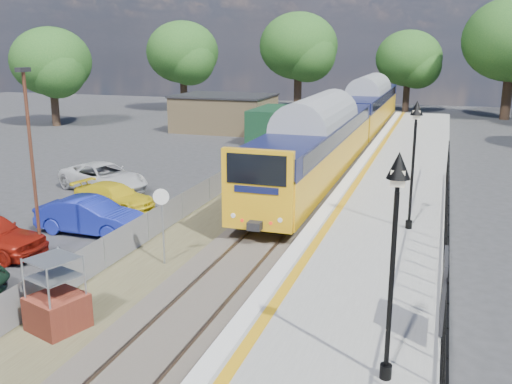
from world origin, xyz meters
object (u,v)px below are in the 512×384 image
at_px(train, 349,119).
at_px(car_blue, 90,216).
at_px(victorian_lamp_south, 396,215).
at_px(carpark_lamp, 31,151).
at_px(speed_sign, 162,214).
at_px(car_yellow, 114,197).
at_px(victorian_lamp_north, 415,135).
at_px(brick_plinth, 56,296).
at_px(car_white, 104,177).

height_order(train, car_blue, train).
distance_m(victorian_lamp_south, carpark_lamp, 13.85).
bearing_deg(speed_sign, car_yellow, 116.98).
bearing_deg(car_blue, car_yellow, 16.78).
relative_size(victorian_lamp_south, carpark_lamp, 0.69).
distance_m(victorian_lamp_north, brick_plinth, 12.72).
xyz_separation_m(brick_plinth, car_white, (-7.13, 13.26, -0.28)).
bearing_deg(train, car_blue, -108.39).
bearing_deg(brick_plinth, car_blue, 118.04).
height_order(speed_sign, car_white, speed_sign).
distance_m(victorian_lamp_south, brick_plinth, 9.25).
relative_size(train, carpark_lamp, 6.17).
bearing_deg(victorian_lamp_south, victorian_lamp_north, 91.15).
xyz_separation_m(brick_plinth, car_blue, (-3.82, 7.18, -0.27)).
relative_size(victorian_lamp_north, car_white, 0.90).
distance_m(carpark_lamp, car_white, 9.77).
relative_size(victorian_lamp_south, train, 0.11).
bearing_deg(car_white, carpark_lamp, -140.63).
height_order(brick_plinth, speed_sign, speed_sign).
distance_m(train, car_yellow, 19.23).
bearing_deg(car_yellow, speed_sign, -124.57).
xyz_separation_m(car_yellow, car_white, (-2.35, 2.80, 0.11)).
bearing_deg(car_white, victorian_lamp_south, -111.86).
xyz_separation_m(carpark_lamp, car_blue, (0.30, 2.68, -3.08)).
xyz_separation_m(victorian_lamp_south, victorian_lamp_north, (-0.20, 10.00, 0.00)).
xyz_separation_m(train, carpark_lamp, (-7.19, -23.43, 1.46)).
height_order(victorian_lamp_south, carpark_lamp, carpark_lamp).
xyz_separation_m(carpark_lamp, car_yellow, (-0.66, 5.96, -3.20)).
bearing_deg(speed_sign, train, 66.38).
distance_m(victorian_lamp_south, car_yellow, 17.99).
height_order(train, car_yellow, train).
distance_m(brick_plinth, speed_sign, 5.11).
xyz_separation_m(victorian_lamp_south, train, (-5.50, 28.95, -1.96)).
xyz_separation_m(victorian_lamp_north, car_white, (-15.50, 4.28, -3.58)).
distance_m(speed_sign, carpark_lamp, 5.08).
height_order(victorian_lamp_north, car_yellow, victorian_lamp_north).
height_order(victorian_lamp_north, car_white, victorian_lamp_north).
distance_m(brick_plinth, car_blue, 8.14).
bearing_deg(carpark_lamp, victorian_lamp_south, -23.48).
bearing_deg(car_blue, carpark_lamp, 174.32).
bearing_deg(car_white, brick_plinth, -131.32).
xyz_separation_m(victorian_lamp_south, car_white, (-15.70, 14.28, -3.58)).
bearing_deg(speed_sign, brick_plinth, -113.42).
bearing_deg(car_yellow, car_blue, -152.69).
distance_m(carpark_lamp, car_yellow, 6.80).
height_order(carpark_lamp, car_white, carpark_lamp).
relative_size(victorian_lamp_south, victorian_lamp_north, 1.00).
xyz_separation_m(victorian_lamp_south, car_blue, (-12.40, 8.19, -3.57)).
bearing_deg(car_white, speed_sign, -116.68).
relative_size(victorian_lamp_south, car_yellow, 1.11).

